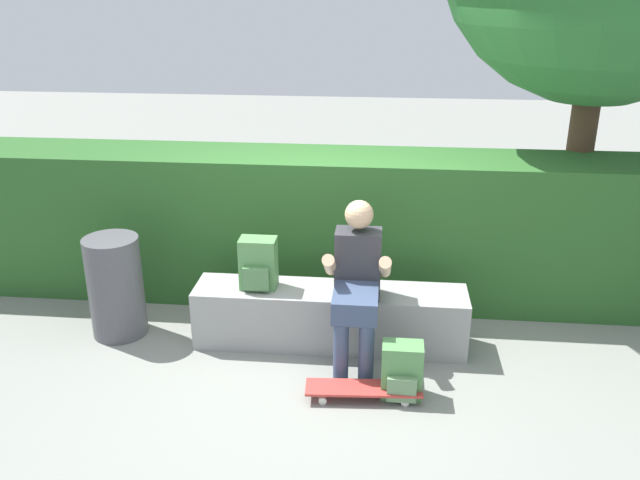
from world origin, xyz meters
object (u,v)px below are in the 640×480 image
object	(u,v)px
bench_main	(330,317)
backpack_on_ground	(402,372)
backpack_on_bench	(258,264)
person_skater	(357,280)
trash_bin	(116,287)
skateboard_near_person	(364,389)

from	to	relation	value
bench_main	backpack_on_ground	size ratio (longest dim) A/B	5.28
bench_main	backpack_on_bench	xyz separation A→B (m)	(-0.55, -0.01, 0.43)
person_skater	backpack_on_bench	xyz separation A→B (m)	(-0.77, 0.20, -0.00)
person_skater	trash_bin	size ratio (longest dim) A/B	1.47
skateboard_near_person	backpack_on_bench	xyz separation A→B (m)	(-0.85, 0.71, 0.59)
backpack_on_bench	backpack_on_ground	size ratio (longest dim) A/B	1.00
person_skater	bench_main	bearing A→B (deg)	135.20
bench_main	trash_bin	distance (m)	1.73
bench_main	skateboard_near_person	bearing A→B (deg)	-67.60
bench_main	skateboard_near_person	world-z (taller)	bench_main
person_skater	skateboard_near_person	bearing A→B (deg)	-80.69
person_skater	backpack_on_ground	bearing A→B (deg)	-52.93
skateboard_near_person	trash_bin	size ratio (longest dim) A/B	0.98
backpack_on_bench	trash_bin	xyz separation A→B (m)	(-1.16, 0.01, -0.25)
skateboard_near_person	trash_bin	bearing A→B (deg)	160.46
bench_main	backpack_on_bench	world-z (taller)	backpack_on_bench
trash_bin	bench_main	bearing A→B (deg)	0.15
skateboard_near_person	person_skater	bearing A→B (deg)	99.31
bench_main	skateboard_near_person	distance (m)	0.79
bench_main	backpack_on_bench	bearing A→B (deg)	-179.02
skateboard_near_person	trash_bin	xyz separation A→B (m)	(-2.01, 0.71, 0.34)
skateboard_near_person	backpack_on_ground	distance (m)	0.29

